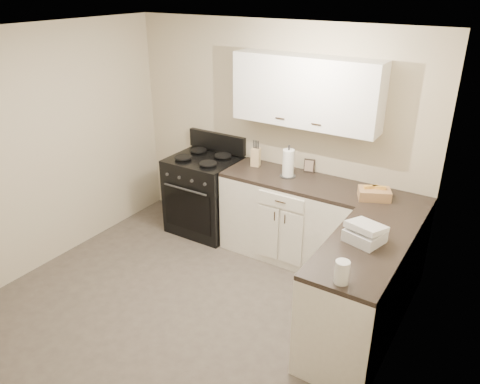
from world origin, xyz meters
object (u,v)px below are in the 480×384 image
Objects in this scene: stove at (204,195)px; wicker_basket at (374,194)px; countertop_grill at (365,236)px; paper_towel at (288,163)px; knife_block at (256,157)px.

wicker_basket reaches higher than stove.
paper_towel is at bearing 157.64° from countertop_grill.
paper_towel is 1.00× the size of wicker_basket.
knife_block is 1.86m from countertop_grill.
knife_block is (0.64, 0.13, 0.58)m from stove.
paper_towel reaches higher than countertop_grill.
knife_block is 0.76× the size of countertop_grill.
paper_towel is at bearing -20.71° from knife_block.
wicker_basket is (1.40, -0.14, -0.05)m from knife_block.
countertop_grill is at bearing -41.73° from knife_block.
wicker_basket is at bearing 118.04° from countertop_grill.
paper_towel is at bearing 176.57° from wicker_basket.
countertop_grill is (1.14, -0.89, -0.10)m from paper_towel.
countertop_grill is at bearing -77.57° from wicker_basket.
knife_block is at bearing 164.13° from countertop_grill.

